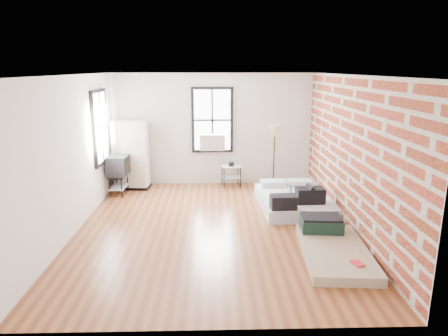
{
  "coord_description": "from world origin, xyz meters",
  "views": [
    {
      "loc": [
        0.03,
        -6.98,
        2.92
      ],
      "look_at": [
        0.22,
        0.3,
        1.08
      ],
      "focal_mm": 32.0,
      "sensor_mm": 36.0,
      "label": 1
    }
  ],
  "objects_px": {
    "mattress_bare": "(331,244)",
    "side_table": "(231,170)",
    "mattress_main": "(294,200)",
    "floor_lamp": "(275,135)",
    "tv_stand": "(118,167)",
    "wardrobe": "(131,155)"
  },
  "relations": [
    {
      "from": "mattress_bare",
      "to": "side_table",
      "type": "bearing_deg",
      "value": 115.66
    },
    {
      "from": "mattress_main",
      "to": "floor_lamp",
      "type": "xyz_separation_m",
      "value": [
        -0.22,
        1.56,
        1.16
      ]
    },
    {
      "from": "mattress_main",
      "to": "floor_lamp",
      "type": "relative_size",
      "value": 1.29
    },
    {
      "from": "floor_lamp",
      "to": "tv_stand",
      "type": "distance_m",
      "value": 3.84
    },
    {
      "from": "mattress_bare",
      "to": "floor_lamp",
      "type": "height_order",
      "value": "floor_lamp"
    },
    {
      "from": "floor_lamp",
      "to": "tv_stand",
      "type": "bearing_deg",
      "value": -172.24
    },
    {
      "from": "wardrobe",
      "to": "tv_stand",
      "type": "relative_size",
      "value": 1.81
    },
    {
      "from": "wardrobe",
      "to": "floor_lamp",
      "type": "xyz_separation_m",
      "value": [
        3.53,
        0.0,
        0.49
      ]
    },
    {
      "from": "wardrobe",
      "to": "tv_stand",
      "type": "xyz_separation_m",
      "value": [
        -0.21,
        -0.51,
        -0.17
      ]
    },
    {
      "from": "mattress_main",
      "to": "tv_stand",
      "type": "relative_size",
      "value": 2.17
    },
    {
      "from": "side_table",
      "to": "mattress_main",
      "type": "bearing_deg",
      "value": -51.87
    },
    {
      "from": "side_table",
      "to": "tv_stand",
      "type": "distance_m",
      "value": 2.76
    },
    {
      "from": "mattress_bare",
      "to": "tv_stand",
      "type": "height_order",
      "value": "tv_stand"
    },
    {
      "from": "mattress_bare",
      "to": "side_table",
      "type": "relative_size",
      "value": 3.16
    },
    {
      "from": "mattress_main",
      "to": "mattress_bare",
      "type": "xyz_separation_m",
      "value": [
        0.19,
        -2.13,
        -0.05
      ]
    },
    {
      "from": "mattress_main",
      "to": "wardrobe",
      "type": "xyz_separation_m",
      "value": [
        -3.75,
        1.56,
        0.66
      ]
    },
    {
      "from": "mattress_bare",
      "to": "side_table",
      "type": "xyz_separation_m",
      "value": [
        -1.47,
        3.75,
        0.29
      ]
    },
    {
      "from": "mattress_main",
      "to": "wardrobe",
      "type": "relative_size",
      "value": 1.2
    },
    {
      "from": "side_table",
      "to": "floor_lamp",
      "type": "height_order",
      "value": "floor_lamp"
    },
    {
      "from": "floor_lamp",
      "to": "tv_stand",
      "type": "height_order",
      "value": "floor_lamp"
    },
    {
      "from": "tv_stand",
      "to": "mattress_bare",
      "type": "bearing_deg",
      "value": -34.54
    },
    {
      "from": "mattress_main",
      "to": "side_table",
      "type": "bearing_deg",
      "value": 125.64
    }
  ]
}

